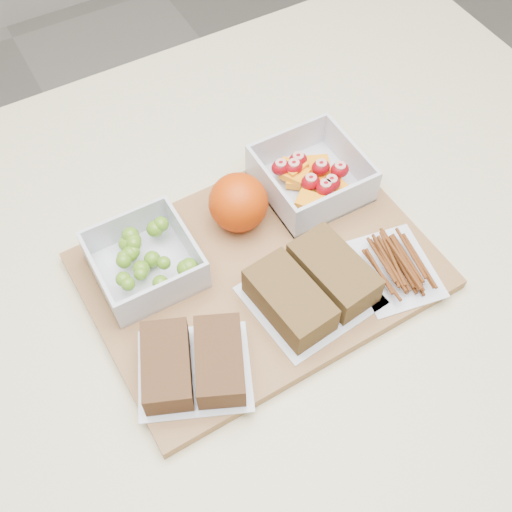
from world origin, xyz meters
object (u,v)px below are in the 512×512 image
(grape_container, at_px, (146,260))
(orange, at_px, (238,202))
(fruit_container, at_px, (311,177))
(sandwich_bag_center, at_px, (312,287))
(cutting_board, at_px, (260,271))
(sandwich_bag_left, at_px, (193,364))
(pretzel_bag, at_px, (395,264))

(grape_container, distance_m, orange, 0.14)
(fruit_container, bearing_deg, grape_container, -176.59)
(sandwich_bag_center, bearing_deg, cutting_board, 116.12)
(orange, relative_size, sandwich_bag_left, 0.48)
(fruit_container, bearing_deg, pretzel_bag, -83.61)
(grape_container, height_order, sandwich_bag_center, grape_container)
(fruit_container, bearing_deg, sandwich_bag_center, -121.85)
(cutting_board, bearing_deg, pretzel_bag, -32.40)
(cutting_board, distance_m, sandwich_bag_center, 0.08)
(grape_container, distance_m, sandwich_bag_left, 0.15)
(orange, bearing_deg, grape_container, -175.12)
(cutting_board, xyz_separation_m, sandwich_bag_left, (-0.13, -0.09, 0.03))
(grape_container, distance_m, fruit_container, 0.25)
(grape_container, relative_size, sandwich_bag_center, 0.77)
(sandwich_bag_left, bearing_deg, pretzel_bag, 0.01)
(orange, distance_m, pretzel_bag, 0.21)
(orange, distance_m, sandwich_bag_center, 0.15)
(grape_container, relative_size, orange, 1.57)
(orange, xyz_separation_m, sandwich_bag_left, (-0.15, -0.16, -0.02))
(cutting_board, height_order, pretzel_bag, pretzel_bag)
(sandwich_bag_center, height_order, pretzel_bag, sandwich_bag_center)
(cutting_board, height_order, fruit_container, fruit_container)
(orange, height_order, sandwich_bag_center, orange)
(sandwich_bag_left, distance_m, pretzel_bag, 0.28)
(cutting_board, relative_size, fruit_container, 3.22)
(fruit_container, bearing_deg, orange, -178.39)
(orange, xyz_separation_m, pretzel_bag, (0.13, -0.16, -0.03))
(cutting_board, height_order, sandwich_bag_center, sandwich_bag_center)
(fruit_container, relative_size, sandwich_bag_center, 0.83)
(grape_container, xyz_separation_m, orange, (0.14, 0.01, 0.02))
(fruit_container, xyz_separation_m, sandwich_bag_center, (-0.09, -0.15, 0.00))
(fruit_container, xyz_separation_m, pretzel_bag, (0.02, -0.17, -0.01))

